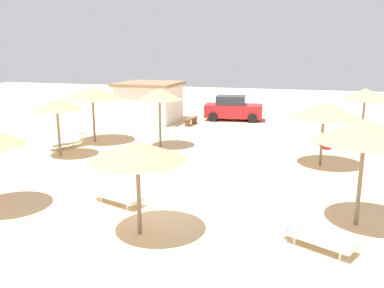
{
  "coord_description": "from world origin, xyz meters",
  "views": [
    {
      "loc": [
        4.38,
        -12.16,
        4.9
      ],
      "look_at": [
        0.0,
        3.0,
        1.2
      ],
      "focal_mm": 37.87,
      "sensor_mm": 36.0,
      "label": 1
    }
  ],
  "objects_px": {
    "parasol_5": "(365,94)",
    "lounger_1": "(116,194)",
    "parasol_2": "(365,131)",
    "bench_0": "(191,120)",
    "parasol_1": "(137,151)",
    "lounger_2": "(316,235)",
    "parked_car": "(233,109)",
    "parasol_7": "(92,93)",
    "parasol_6": "(324,110)",
    "lounger_0": "(125,147)",
    "parasol_0": "(160,94)",
    "parasol_3": "(57,105)",
    "beach_cabana": "(150,102)",
    "lounger_3": "(67,142)"
  },
  "relations": [
    {
      "from": "parasol_5",
      "to": "parasol_3",
      "type": "bearing_deg",
      "value": -153.76
    },
    {
      "from": "parasol_5",
      "to": "lounger_1",
      "type": "distance_m",
      "value": 14.68
    },
    {
      "from": "parasol_2",
      "to": "parasol_7",
      "type": "bearing_deg",
      "value": 149.01
    },
    {
      "from": "bench_0",
      "to": "parked_car",
      "type": "xyz_separation_m",
      "value": [
        2.32,
        2.65,
        0.48
      ]
    },
    {
      "from": "lounger_1",
      "to": "beach_cabana",
      "type": "distance_m",
      "value": 15.52
    },
    {
      "from": "parasol_7",
      "to": "parasol_5",
      "type": "bearing_deg",
      "value": 14.76
    },
    {
      "from": "parasol_1",
      "to": "lounger_2",
      "type": "xyz_separation_m",
      "value": [
        4.58,
        0.52,
        -2.01
      ]
    },
    {
      "from": "parasol_2",
      "to": "lounger_2",
      "type": "xyz_separation_m",
      "value": [
        -1.14,
        -1.72,
        -2.43
      ]
    },
    {
      "from": "lounger_2",
      "to": "parked_car",
      "type": "bearing_deg",
      "value": 106.79
    },
    {
      "from": "lounger_1",
      "to": "parked_car",
      "type": "relative_size",
      "value": 0.49
    },
    {
      "from": "parasol_6",
      "to": "bench_0",
      "type": "relative_size",
      "value": 1.84
    },
    {
      "from": "parasol_6",
      "to": "parked_car",
      "type": "bearing_deg",
      "value": 119.1
    },
    {
      "from": "parasol_6",
      "to": "parked_car",
      "type": "distance_m",
      "value": 11.9
    },
    {
      "from": "beach_cabana",
      "to": "parasol_1",
      "type": "bearing_deg",
      "value": -69.05
    },
    {
      "from": "parasol_1",
      "to": "lounger_3",
      "type": "bearing_deg",
      "value": 132.65
    },
    {
      "from": "parasol_2",
      "to": "bench_0",
      "type": "relative_size",
      "value": 2.0
    },
    {
      "from": "beach_cabana",
      "to": "parasol_0",
      "type": "bearing_deg",
      "value": -64.24
    },
    {
      "from": "lounger_3",
      "to": "parasol_3",
      "type": "bearing_deg",
      "value": -69.02
    },
    {
      "from": "parasol_0",
      "to": "parasol_7",
      "type": "xyz_separation_m",
      "value": [
        -3.88,
        0.18,
        -0.07
      ]
    },
    {
      "from": "parasol_3",
      "to": "bench_0",
      "type": "distance_m",
      "value": 10.29
    },
    {
      "from": "parasol_5",
      "to": "beach_cabana",
      "type": "xyz_separation_m",
      "value": [
        -13.4,
        3.13,
        -1.24
      ]
    },
    {
      "from": "parasol_6",
      "to": "lounger_0",
      "type": "bearing_deg",
      "value": -177.32
    },
    {
      "from": "parasol_1",
      "to": "lounger_1",
      "type": "height_order",
      "value": "parasol_1"
    },
    {
      "from": "lounger_0",
      "to": "lounger_1",
      "type": "relative_size",
      "value": 0.93
    },
    {
      "from": "parasol_6",
      "to": "lounger_3",
      "type": "bearing_deg",
      "value": -178.93
    },
    {
      "from": "lounger_2",
      "to": "parasol_0",
      "type": "bearing_deg",
      "value": 129.74
    },
    {
      "from": "lounger_2",
      "to": "beach_cabana",
      "type": "xyz_separation_m",
      "value": [
        -10.94,
        16.09,
        1.05
      ]
    },
    {
      "from": "parasol_7",
      "to": "lounger_1",
      "type": "relative_size",
      "value": 1.53
    },
    {
      "from": "lounger_0",
      "to": "parasol_6",
      "type": "bearing_deg",
      "value": 2.68
    },
    {
      "from": "beach_cabana",
      "to": "lounger_2",
      "type": "bearing_deg",
      "value": -55.78
    },
    {
      "from": "parasol_3",
      "to": "lounger_2",
      "type": "relative_size",
      "value": 1.37
    },
    {
      "from": "parasol_0",
      "to": "lounger_1",
      "type": "bearing_deg",
      "value": -80.12
    },
    {
      "from": "parasol_2",
      "to": "parasol_7",
      "type": "distance_m",
      "value": 14.7
    },
    {
      "from": "parasol_1",
      "to": "lounger_3",
      "type": "distance_m",
      "value": 11.2
    },
    {
      "from": "parasol_2",
      "to": "parked_car",
      "type": "xyz_separation_m",
      "value": [
        -6.61,
        16.4,
        -1.93
      ]
    },
    {
      "from": "parasol_5",
      "to": "bench_0",
      "type": "height_order",
      "value": "parasol_5"
    },
    {
      "from": "parasol_3",
      "to": "lounger_0",
      "type": "bearing_deg",
      "value": 25.62
    },
    {
      "from": "bench_0",
      "to": "parasol_1",
      "type": "bearing_deg",
      "value": -78.66
    },
    {
      "from": "parasol_1",
      "to": "lounger_0",
      "type": "distance_m",
      "value": 9.17
    },
    {
      "from": "parasol_2",
      "to": "parasol_6",
      "type": "distance_m",
      "value": 6.16
    },
    {
      "from": "parasol_1",
      "to": "parasol_5",
      "type": "distance_m",
      "value": 15.21
    },
    {
      "from": "parasol_2",
      "to": "parasol_5",
      "type": "xyz_separation_m",
      "value": [
        1.31,
        11.23,
        -0.14
      ]
    },
    {
      "from": "parasol_2",
      "to": "parasol_5",
      "type": "height_order",
      "value": "parasol_2"
    },
    {
      "from": "parasol_0",
      "to": "bench_0",
      "type": "relative_size",
      "value": 1.96
    },
    {
      "from": "parasol_1",
      "to": "parasol_7",
      "type": "height_order",
      "value": "parasol_7"
    },
    {
      "from": "parasol_5",
      "to": "bench_0",
      "type": "distance_m",
      "value": 10.79
    },
    {
      "from": "parasol_3",
      "to": "beach_cabana",
      "type": "xyz_separation_m",
      "value": [
        0.53,
        10.0,
        -1.06
      ]
    },
    {
      "from": "parasol_1",
      "to": "parasol_3",
      "type": "xyz_separation_m",
      "value": [
        -6.89,
        6.62,
        0.1
      ]
    },
    {
      "from": "parasol_2",
      "to": "parasol_3",
      "type": "xyz_separation_m",
      "value": [
        -12.62,
        4.37,
        -0.32
      ]
    },
    {
      "from": "parasol_6",
      "to": "lounger_1",
      "type": "xyz_separation_m",
      "value": [
        -6.49,
        -6.47,
        -2.09
      ]
    }
  ]
}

